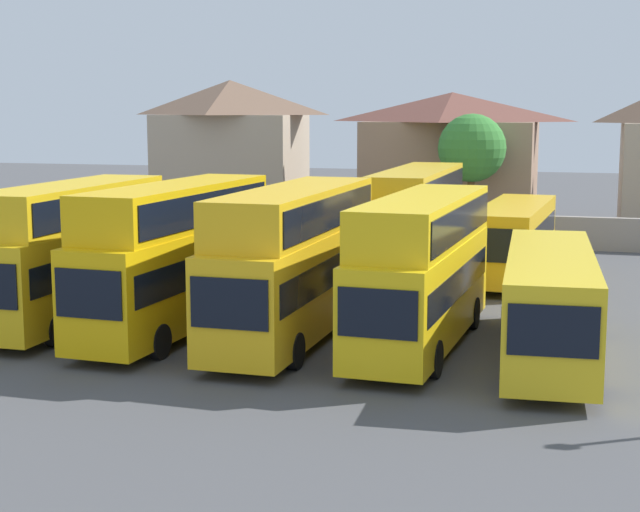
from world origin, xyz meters
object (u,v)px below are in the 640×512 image
object	(u,v)px
bus_1	(71,246)
bus_7	(352,232)
bus_3	(294,255)
bus_6	(263,228)
bus_4	(422,263)
house_terrace_left	(231,148)
house_terrace_centre	(451,159)
bus_9	(514,237)
bus_2	(176,250)
tree_left_of_lot	(472,149)
bus_8	(416,215)
bus_5	(550,299)

from	to	relation	value
bus_1	bus_7	world-z (taller)	bus_1
bus_3	bus_7	bearing A→B (deg)	-173.45
bus_6	bus_7	bearing A→B (deg)	86.56
bus_4	house_terrace_left	size ratio (longest dim) A/B	1.09
house_terrace_centre	bus_9	bearing A→B (deg)	-73.87
bus_2	bus_7	size ratio (longest dim) A/B	1.06
bus_4	tree_left_of_lot	distance (m)	26.20
bus_1	bus_8	distance (m)	16.72
bus_3	bus_8	world-z (taller)	bus_3
bus_6	house_terrace_centre	size ratio (longest dim) A/B	0.96
bus_4	bus_2	bearing A→B (deg)	-86.01
bus_5	bus_6	distance (m)	19.69
bus_4	house_terrace_left	bearing A→B (deg)	-147.29
bus_1	bus_6	bearing A→B (deg)	168.98
bus_6	bus_9	world-z (taller)	bus_9
bus_4	bus_9	bearing A→B (deg)	174.90
bus_3	bus_6	xyz separation A→B (m)	(-5.63, 13.59, -0.93)
bus_7	house_terrace_left	size ratio (longest dim) A/B	1.03
bus_5	house_terrace_left	xyz separation A→B (m)	(-22.67, 33.32, 2.93)
bus_2	tree_left_of_lot	bearing A→B (deg)	168.67
tree_left_of_lot	house_terrace_centre	bearing A→B (deg)	108.62
bus_9	house_terrace_centre	distance (m)	19.26
bus_6	bus_7	distance (m)	4.42
bus_4	bus_9	distance (m)	13.60
bus_3	bus_2	bearing A→B (deg)	-86.90
bus_5	tree_left_of_lot	size ratio (longest dim) A/B	1.58
bus_3	tree_left_of_lot	xyz separation A→B (m)	(2.82, 26.03, 2.45)
bus_7	bus_2	bearing A→B (deg)	-16.08
bus_4	bus_6	bearing A→B (deg)	-140.86
bus_9	tree_left_of_lot	bearing A→B (deg)	-161.24
house_terrace_centre	bus_5	bearing A→B (deg)	-77.13
bus_2	bus_3	xyz separation A→B (m)	(4.15, 0.13, -0.03)
bus_7	bus_9	size ratio (longest dim) A/B	0.97
bus_8	bus_7	bearing A→B (deg)	-85.75
bus_3	bus_4	xyz separation A→B (m)	(4.24, -0.00, -0.10)
bus_4	bus_9	size ratio (longest dim) A/B	1.02
house_terrace_centre	house_terrace_left	bearing A→B (deg)	175.72
house_terrace_centre	bus_3	bearing A→B (deg)	-91.60
house_terrace_left	bus_8	bearing A→B (deg)	-50.05
bus_3	house_terrace_left	xyz separation A→B (m)	(-14.43, 32.93, 1.98)
bus_8	house_terrace_left	world-z (taller)	house_terrace_left
bus_2	bus_8	bearing A→B (deg)	160.28
bus_1	bus_8	xyz separation A→B (m)	(10.06, 13.36, -0.07)
bus_4	house_terrace_centre	world-z (taller)	house_terrace_centre
bus_8	house_terrace_centre	xyz separation A→B (m)	(-0.88, 18.19, 1.62)
bus_6	house_terrace_left	bearing A→B (deg)	-156.74
bus_5	house_terrace_left	size ratio (longest dim) A/B	1.16
bus_5	house_terrace_left	world-z (taller)	house_terrace_left
bus_5	house_terrace_left	distance (m)	40.41
bus_7	bus_9	xyz separation A→B (m)	(7.41, 0.01, 0.04)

